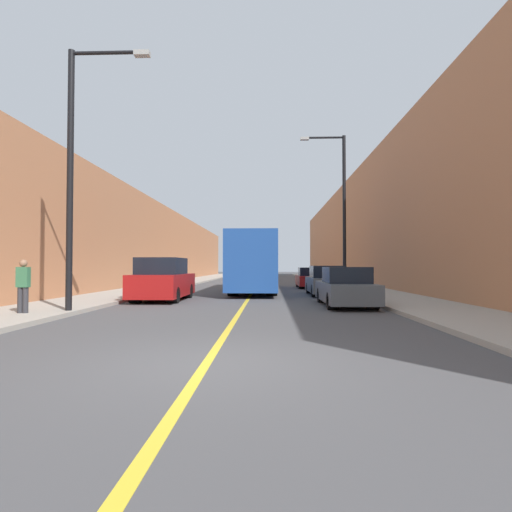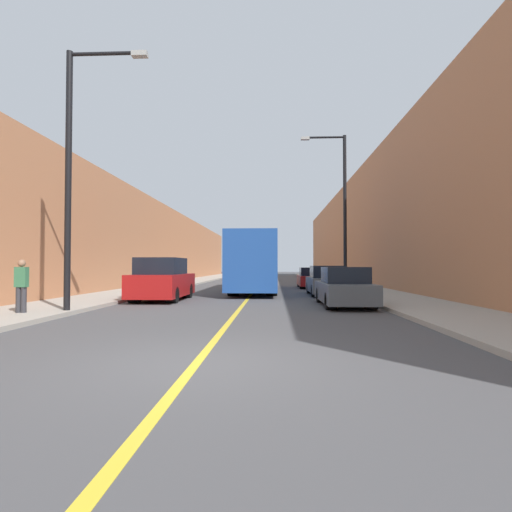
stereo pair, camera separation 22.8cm
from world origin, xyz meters
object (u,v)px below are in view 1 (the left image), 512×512
(parked_suv_left, at_px, (163,281))
(car_right_far, at_px, (310,279))
(street_lamp_right, at_px, (341,203))
(car_right_mid, at_px, (327,282))
(car_right_near, at_px, (345,288))
(pedestrian, at_px, (23,285))
(street_lamp_left, at_px, (77,162))
(bus, at_px, (255,262))

(parked_suv_left, relative_size, car_right_far, 1.06)
(street_lamp_right, bearing_deg, car_right_mid, -118.15)
(car_right_far, relative_size, street_lamp_right, 0.47)
(parked_suv_left, xyz_separation_m, car_right_near, (7.71, -2.21, -0.20))
(car_right_far, height_order, pedestrian, pedestrian)
(street_lamp_right, relative_size, pedestrian, 5.66)
(car_right_mid, relative_size, street_lamp_left, 0.53)
(bus, distance_m, street_lamp_left, 13.40)
(parked_suv_left, distance_m, car_right_far, 13.07)
(car_right_far, bearing_deg, street_lamp_right, -75.14)
(parked_suv_left, xyz_separation_m, car_right_far, (7.65, 10.60, -0.23))
(parked_suv_left, bearing_deg, street_lamp_right, 32.25)
(car_right_far, xyz_separation_m, pedestrian, (-10.26, -16.60, 0.31))
(bus, height_order, street_lamp_right, street_lamp_right)
(bus, height_order, car_right_mid, bus)
(car_right_mid, relative_size, pedestrian, 2.74)
(street_lamp_right, xyz_separation_m, pedestrian, (-11.58, -11.66, -4.26))
(car_right_mid, bearing_deg, pedestrian, -137.64)
(car_right_near, xyz_separation_m, street_lamp_right, (1.25, 7.87, 4.55))
(street_lamp_left, bearing_deg, bus, 66.10)
(parked_suv_left, height_order, street_lamp_right, street_lamp_right)
(car_right_far, distance_m, street_lamp_right, 6.86)
(parked_suv_left, relative_size, car_right_near, 1.00)
(street_lamp_left, distance_m, pedestrian, 4.16)
(car_right_mid, distance_m, car_right_far, 7.10)
(pedestrian, bearing_deg, bus, 62.75)
(bus, xyz_separation_m, street_lamp_right, (5.06, -0.99, 3.47))
(car_right_mid, distance_m, pedestrian, 14.11)
(street_lamp_left, bearing_deg, pedestrian, -149.36)
(car_right_far, bearing_deg, parked_suv_left, -125.81)
(parked_suv_left, relative_size, street_lamp_left, 0.54)
(street_lamp_right, bearing_deg, car_right_far, 104.86)
(bus, relative_size, car_right_near, 2.67)
(bus, xyz_separation_m, car_right_near, (3.81, -8.86, -1.08))
(street_lamp_right, distance_m, pedestrian, 16.97)
(car_right_mid, height_order, street_lamp_right, street_lamp_right)
(car_right_far, distance_m, pedestrian, 19.52)
(car_right_mid, distance_m, street_lamp_left, 13.37)
(bus, relative_size, pedestrian, 7.49)
(car_right_mid, bearing_deg, car_right_far, 91.31)
(street_lamp_left, height_order, pedestrian, street_lamp_left)
(car_right_near, relative_size, car_right_mid, 1.02)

